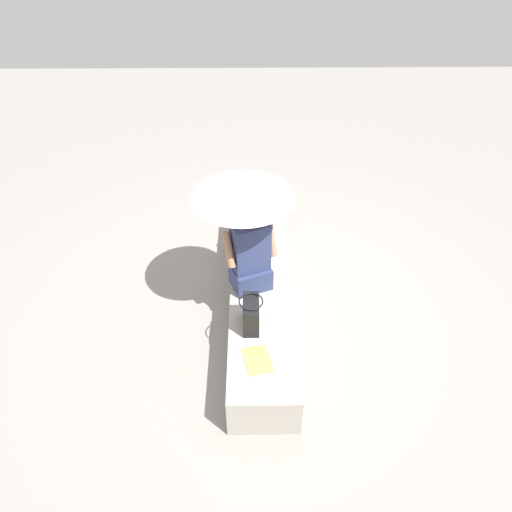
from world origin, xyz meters
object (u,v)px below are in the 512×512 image
(handbag_black, at_px, (251,314))
(person_seated, at_px, (250,253))
(tote_bag_canvas, at_px, (256,220))
(magazine, at_px, (258,360))
(parasol, at_px, (242,187))

(handbag_black, bearing_deg, person_seated, -179.79)
(tote_bag_canvas, relative_size, magazine, 1.32)
(person_seated, bearing_deg, handbag_black, 0.21)
(tote_bag_canvas, xyz_separation_m, magazine, (1.68, -0.00, -0.18))
(person_seated, distance_m, tote_bag_canvas, 0.81)
(handbag_black, distance_m, tote_bag_canvas, 1.31)
(person_seated, relative_size, parasol, 0.78)
(parasol, bearing_deg, magazine, 6.64)
(parasol, distance_m, handbag_black, 1.07)
(parasol, xyz_separation_m, tote_bag_canvas, (-0.69, 0.12, -0.84))
(person_seated, xyz_separation_m, handbag_black, (0.52, 0.00, -0.24))
(parasol, xyz_separation_m, magazine, (0.98, 0.11, -1.01))
(person_seated, distance_m, parasol, 0.64)
(person_seated, relative_size, handbag_black, 2.98)
(magazine, bearing_deg, parasol, 174.26)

